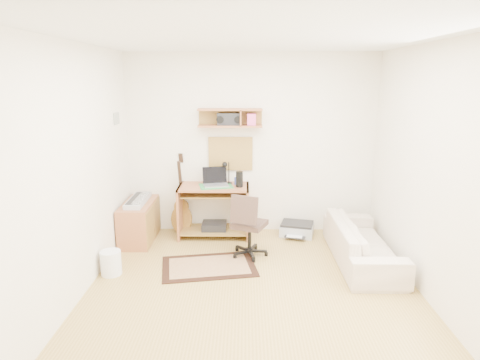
{
  "coord_description": "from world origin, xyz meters",
  "views": [
    {
      "loc": [
        -0.08,
        -4.08,
        2.24
      ],
      "look_at": [
        -0.15,
        1.05,
        1.0
      ],
      "focal_mm": 31.64,
      "sensor_mm": 36.0,
      "label": 1
    }
  ],
  "objects_px": {
    "task_chair": "(250,224)",
    "cabinet": "(139,221)",
    "printer": "(297,229)",
    "sofa": "(363,236)",
    "desk": "(214,211)"
  },
  "relations": [
    {
      "from": "desk",
      "to": "task_chair",
      "type": "bearing_deg",
      "value": -54.38
    },
    {
      "from": "cabinet",
      "to": "sofa",
      "type": "distance_m",
      "value": 3.04
    },
    {
      "from": "task_chair",
      "to": "cabinet",
      "type": "xyz_separation_m",
      "value": [
        -1.55,
        0.53,
        -0.15
      ]
    },
    {
      "from": "desk",
      "to": "sofa",
      "type": "distance_m",
      "value": 2.09
    },
    {
      "from": "desk",
      "to": "cabinet",
      "type": "xyz_separation_m",
      "value": [
        -1.05,
        -0.18,
        -0.1
      ]
    },
    {
      "from": "cabinet",
      "to": "task_chair",
      "type": "bearing_deg",
      "value": -18.86
    },
    {
      "from": "cabinet",
      "to": "sofa",
      "type": "height_order",
      "value": "sofa"
    },
    {
      "from": "printer",
      "to": "sofa",
      "type": "relative_size",
      "value": 0.27
    },
    {
      "from": "desk",
      "to": "sofa",
      "type": "bearing_deg",
      "value": -24.0
    },
    {
      "from": "cabinet",
      "to": "printer",
      "type": "distance_m",
      "value": 2.27
    },
    {
      "from": "desk",
      "to": "task_chair",
      "type": "relative_size",
      "value": 1.17
    },
    {
      "from": "desk",
      "to": "task_chair",
      "type": "distance_m",
      "value": 0.87
    },
    {
      "from": "task_chair",
      "to": "printer",
      "type": "xyz_separation_m",
      "value": [
        0.7,
        0.75,
        -0.34
      ]
    },
    {
      "from": "printer",
      "to": "sofa",
      "type": "distance_m",
      "value": 1.17
    },
    {
      "from": "cabinet",
      "to": "sofa",
      "type": "xyz_separation_m",
      "value": [
        2.96,
        -0.68,
        0.06
      ]
    }
  ]
}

